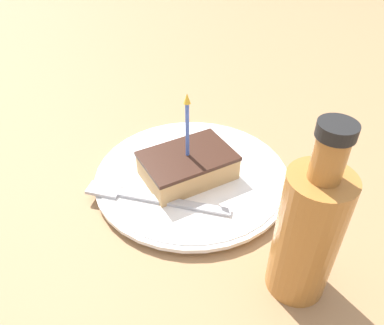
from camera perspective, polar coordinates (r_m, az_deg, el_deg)
ground_plane at (r=0.56m, az=1.95°, el=-4.47°), size 2.40×2.40×0.04m
plate at (r=0.55m, az=0.00°, el=-2.08°), size 0.28×0.28×0.01m
cake_slice at (r=0.52m, az=-0.66°, el=-0.37°), size 0.08×0.12×0.13m
fork at (r=0.50m, az=-6.85°, el=-5.34°), size 0.15×0.16×0.00m
bottle at (r=0.39m, az=17.58°, el=-9.81°), size 0.06×0.06×0.21m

